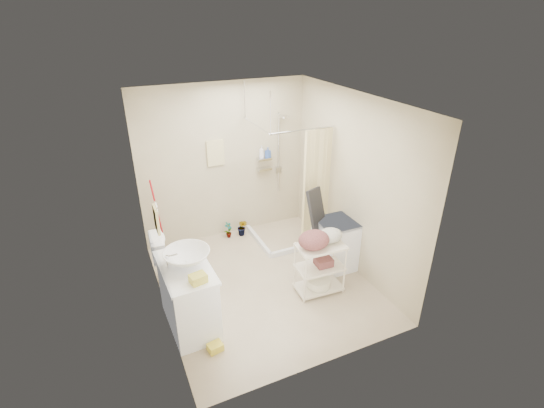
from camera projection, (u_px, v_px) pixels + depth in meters
The scene contains 23 objects.
floor at pixel (264, 283), 5.70m from camera, with size 3.20×3.20×0.00m, color #C0AF90.
ceiling at pixel (262, 101), 4.55m from camera, with size 2.80×3.20×0.04m, color silver.
wall_back at pixel (225, 163), 6.43m from camera, with size 2.80×0.04×2.60m, color beige.
wall_front at pixel (328, 268), 3.82m from camera, with size 2.80×0.04×2.60m, color beige.
wall_left at pixel (153, 224), 4.61m from camera, with size 0.04×3.20×2.60m, color beige.
wall_right at pixel (353, 185), 5.64m from camera, with size 0.04×3.20×2.60m, color beige.
vanity at pixel (188, 296), 4.77m from camera, with size 0.55×0.99×0.87m, color white.
sink at pixel (187, 258), 4.57m from camera, with size 0.55×0.55×0.19m, color white.
counter_basket at pixel (198, 278), 4.29m from camera, with size 0.18×0.14×0.10m, color #D2C944.
floor_basket at pixel (215, 346), 4.54m from camera, with size 0.24×0.19×0.13m, color yellow.
toilet at pixel (181, 256), 5.61m from camera, with size 0.45×0.78×0.80m, color white.
mop at pixel (155, 215), 6.20m from camera, with size 0.12×0.12×1.29m, color red, non-canonical shape.
potted_plant_a at pixel (228, 230), 6.77m from camera, with size 0.15×0.10×0.29m, color brown.
potted_plant_b at pixel (242, 227), 6.83m from camera, with size 0.17×0.14×0.31m, color brown.
hanging_towel at pixel (215, 153), 6.27m from camera, with size 0.28×0.03×0.42m, color beige.
towel_ring at pixel (156, 218), 4.37m from camera, with size 0.04×0.22×0.34m, color #FFEF9F, non-canonical shape.
tp_holder at pixel (162, 262), 4.92m from camera, with size 0.08×0.12×0.14m, color white, non-canonical shape.
shower at pixel (286, 181), 6.41m from camera, with size 1.10×1.10×2.10m, color silver, non-canonical shape.
shampoo_bottle_a at pixel (261, 152), 6.55m from camera, with size 0.08×0.08×0.21m, color silver.
shampoo_bottle_b at pixel (268, 152), 6.61m from camera, with size 0.07×0.08×0.16m, color #3454A2.
washing_machine at pixel (335, 244), 5.91m from camera, with size 0.53×0.55×0.78m, color white.
laundry_rack at pixel (320, 264), 5.36m from camera, with size 0.64×0.38×0.88m, color silver, non-canonical shape.
ironing_board at pixel (320, 230), 5.78m from camera, with size 0.37×0.11×1.29m, color black, non-canonical shape.
Camera 1 is at (-1.79, -4.24, 3.55)m, focal length 26.00 mm.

